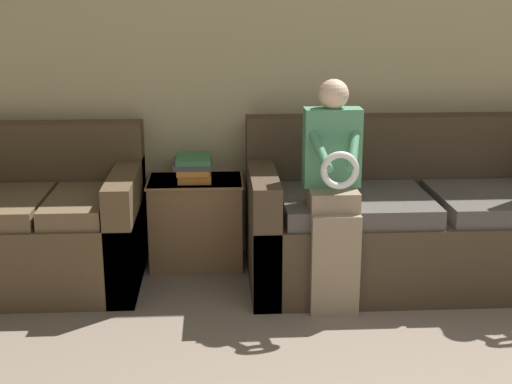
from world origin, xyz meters
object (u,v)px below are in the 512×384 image
couch_main (424,223)px  side_shelf (196,221)px  couch_side (23,228)px  child_left_seated (333,187)px  book_stack (194,168)px

couch_main → side_shelf: 1.46m
couch_side → side_shelf: bearing=12.0°
side_shelf → couch_side: bearing=-168.0°
couch_side → couch_main: bearing=-1.7°
child_left_seated → side_shelf: size_ratio=2.09×
couch_side → side_shelf: couch_side is taller
side_shelf → book_stack: size_ratio=1.96×
couch_side → book_stack: bearing=12.1°
child_left_seated → book_stack: child_left_seated is taller
side_shelf → book_stack: (-0.01, -0.00, 0.36)m
side_shelf → child_left_seated: bearing=-41.6°
child_left_seated → side_shelf: bearing=138.4°
book_stack → couch_side: bearing=-167.9°
book_stack → child_left_seated: bearing=-41.3°
couch_side → side_shelf: 1.08m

